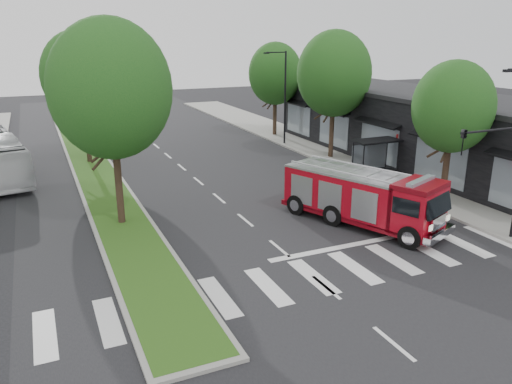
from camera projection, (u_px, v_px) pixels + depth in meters
ground at (279, 249)px, 22.62m from camera, size 140.00×140.00×0.00m
sidewalk_right at (372, 168)px, 36.17m from camera, size 5.00×80.00×0.15m
median at (93, 168)px, 35.94m from camera, size 3.00×50.00×0.15m
storefront_row at (424, 130)px, 37.19m from camera, size 8.00×30.00×5.00m
bus_shelter at (375, 148)px, 33.46m from camera, size 3.20×1.60×2.61m
tree_right_near at (453, 107)px, 27.18m from camera, size 4.40×4.40×8.05m
tree_right_mid at (334, 74)px, 37.34m from camera, size 5.60×5.60×9.72m
tree_right_far at (275, 74)px, 46.24m from camera, size 5.00×5.00×8.73m
tree_median_near at (111, 89)px, 23.47m from camera, size 5.80×5.80×10.16m
tree_median_far at (81, 76)px, 35.76m from camera, size 5.60×5.60×9.72m
streetlight_right_near at (512, 144)px, 21.91m from camera, size 4.08×0.22×8.00m
streetlight_right_far at (284, 94)px, 42.72m from camera, size 2.11×0.20×8.00m
fire_engine at (362, 197)px, 25.19m from camera, size 5.62×8.93×2.99m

